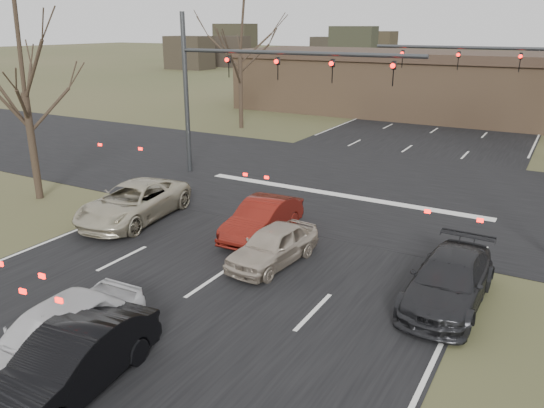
{
  "coord_description": "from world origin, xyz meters",
  "views": [
    {
      "loc": [
        8.77,
        -8.49,
        7.34
      ],
      "look_at": [
        0.92,
        5.26,
        2.0
      ],
      "focal_mm": 35.0,
      "sensor_mm": 36.0,
      "label": 1
    }
  ],
  "objects_px": {
    "car_charcoal_sedan": "(449,281)",
    "mast_arm_far": "(525,72)",
    "car_white_sedan": "(55,336)",
    "building": "(483,86)",
    "car_silver_suv": "(134,202)",
    "car_silver_ahead": "(273,245)",
    "car_black_hatch": "(71,362)",
    "mast_arm_near": "(240,76)",
    "car_red_ahead": "(262,218)"
  },
  "relations": [
    {
      "from": "car_silver_ahead",
      "to": "mast_arm_far",
      "type": "bearing_deg",
      "value": 79.66
    },
    {
      "from": "mast_arm_far",
      "to": "car_silver_suv",
      "type": "xyz_separation_m",
      "value": [
        -11.98,
        -16.99,
        -4.28
      ]
    },
    {
      "from": "mast_arm_far",
      "to": "car_black_hatch",
      "type": "bearing_deg",
      "value": -102.6
    },
    {
      "from": "car_white_sedan",
      "to": "car_charcoal_sedan",
      "type": "distance_m",
      "value": 10.14
    },
    {
      "from": "car_black_hatch",
      "to": "car_silver_ahead",
      "type": "bearing_deg",
      "value": 79.57
    },
    {
      "from": "car_charcoal_sedan",
      "to": "mast_arm_far",
      "type": "bearing_deg",
      "value": 91.93
    },
    {
      "from": "mast_arm_far",
      "to": "car_silver_ahead",
      "type": "relative_size",
      "value": 2.97
    },
    {
      "from": "mast_arm_near",
      "to": "car_red_ahead",
      "type": "height_order",
      "value": "mast_arm_near"
    },
    {
      "from": "car_white_sedan",
      "to": "car_black_hatch",
      "type": "bearing_deg",
      "value": -25.13
    },
    {
      "from": "mast_arm_far",
      "to": "car_charcoal_sedan",
      "type": "bearing_deg",
      "value": -88.97
    },
    {
      "from": "building",
      "to": "car_silver_ahead",
      "type": "xyz_separation_m",
      "value": [
        -0.99,
        -32.82,
        -2.03
      ]
    },
    {
      "from": "car_white_sedan",
      "to": "car_charcoal_sedan",
      "type": "relative_size",
      "value": 0.97
    },
    {
      "from": "car_black_hatch",
      "to": "car_charcoal_sedan",
      "type": "distance_m",
      "value": 9.8
    },
    {
      "from": "building",
      "to": "car_charcoal_sedan",
      "type": "height_order",
      "value": "building"
    },
    {
      "from": "mast_arm_far",
      "to": "car_silver_suv",
      "type": "relative_size",
      "value": 2.1
    },
    {
      "from": "building",
      "to": "car_black_hatch",
      "type": "xyz_separation_m",
      "value": [
        -1.5,
        -40.43,
        -1.95
      ]
    },
    {
      "from": "mast_arm_far",
      "to": "car_black_hatch",
      "type": "relative_size",
      "value": 2.57
    },
    {
      "from": "car_charcoal_sedan",
      "to": "car_red_ahead",
      "type": "xyz_separation_m",
      "value": [
        -7.0,
        1.73,
        -0.0
      ]
    },
    {
      "from": "car_red_ahead",
      "to": "car_white_sedan",
      "type": "bearing_deg",
      "value": -92.27
    },
    {
      "from": "car_black_hatch",
      "to": "car_charcoal_sedan",
      "type": "height_order",
      "value": "car_black_hatch"
    },
    {
      "from": "car_black_hatch",
      "to": "car_silver_suv",
      "type": "bearing_deg",
      "value": 120.16
    },
    {
      "from": "mast_arm_far",
      "to": "car_silver_ahead",
      "type": "distance_m",
      "value": 19.07
    },
    {
      "from": "mast_arm_near",
      "to": "car_white_sedan",
      "type": "relative_size",
      "value": 2.65
    },
    {
      "from": "car_silver_suv",
      "to": "car_white_sedan",
      "type": "xyz_separation_m",
      "value": [
        5.3,
        -8.02,
        0.04
      ]
    },
    {
      "from": "car_silver_suv",
      "to": "car_white_sedan",
      "type": "bearing_deg",
      "value": -63.61
    },
    {
      "from": "car_charcoal_sedan",
      "to": "car_red_ahead",
      "type": "distance_m",
      "value": 7.21
    },
    {
      "from": "building",
      "to": "car_charcoal_sedan",
      "type": "relative_size",
      "value": 9.01
    },
    {
      "from": "building",
      "to": "car_black_hatch",
      "type": "distance_m",
      "value": 40.5
    },
    {
      "from": "mast_arm_near",
      "to": "car_charcoal_sedan",
      "type": "xyz_separation_m",
      "value": [
        11.73,
        -7.68,
        -4.39
      ]
    },
    {
      "from": "building",
      "to": "car_charcoal_sedan",
      "type": "xyz_separation_m",
      "value": [
        4.5,
        -32.68,
        -1.98
      ]
    },
    {
      "from": "car_silver_suv",
      "to": "mast_arm_far",
      "type": "bearing_deg",
      "value": 47.77
    },
    {
      "from": "car_white_sedan",
      "to": "building",
      "type": "bearing_deg",
      "value": 84.14
    },
    {
      "from": "car_silver_ahead",
      "to": "car_red_ahead",
      "type": "bearing_deg",
      "value": 134.7
    },
    {
      "from": "mast_arm_far",
      "to": "car_silver_ahead",
      "type": "bearing_deg",
      "value": -106.17
    },
    {
      "from": "building",
      "to": "car_silver_suv",
      "type": "height_order",
      "value": "building"
    },
    {
      "from": "car_white_sedan",
      "to": "car_silver_suv",
      "type": "bearing_deg",
      "value": 121.15
    },
    {
      "from": "mast_arm_near",
      "to": "car_silver_suv",
      "type": "bearing_deg",
      "value": -94.62
    },
    {
      "from": "mast_arm_near",
      "to": "car_silver_ahead",
      "type": "distance_m",
      "value": 10.95
    },
    {
      "from": "car_silver_suv",
      "to": "car_silver_ahead",
      "type": "relative_size",
      "value": 1.41
    },
    {
      "from": "car_charcoal_sedan",
      "to": "car_silver_ahead",
      "type": "height_order",
      "value": "car_charcoal_sedan"
    },
    {
      "from": "mast_arm_far",
      "to": "car_silver_suv",
      "type": "height_order",
      "value": "mast_arm_far"
    },
    {
      "from": "building",
      "to": "car_silver_suv",
      "type": "xyz_separation_m",
      "value": [
        -7.8,
        -31.99,
        -1.93
      ]
    },
    {
      "from": "mast_arm_near",
      "to": "car_silver_ahead",
      "type": "bearing_deg",
      "value": -51.4
    },
    {
      "from": "car_silver_ahead",
      "to": "car_white_sedan",
      "type": "bearing_deg",
      "value": -96.07
    },
    {
      "from": "building",
      "to": "mast_arm_near",
      "type": "height_order",
      "value": "mast_arm_near"
    },
    {
      "from": "building",
      "to": "car_white_sedan",
      "type": "relative_size",
      "value": 9.26
    },
    {
      "from": "car_red_ahead",
      "to": "car_silver_ahead",
      "type": "distance_m",
      "value": 2.41
    },
    {
      "from": "car_silver_suv",
      "to": "car_silver_ahead",
      "type": "height_order",
      "value": "car_silver_suv"
    },
    {
      "from": "building",
      "to": "car_silver_suv",
      "type": "relative_size",
      "value": 8.01
    },
    {
      "from": "mast_arm_near",
      "to": "car_white_sedan",
      "type": "bearing_deg",
      "value": -72.51
    }
  ]
}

